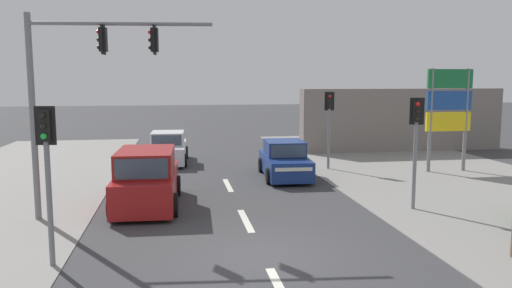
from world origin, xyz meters
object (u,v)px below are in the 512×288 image
at_px(pedestal_signal_far_median, 329,117).
at_px(suv_kerbside_parked, 147,180).
at_px(pedestal_signal_left_kerb, 47,159).
at_px(traffic_signal_mast, 77,79).
at_px(pedestal_signal_right_kerb, 416,134).
at_px(shopping_plaza_sign, 449,105).
at_px(sedan_crossing_left, 284,161).
at_px(sedan_receding_far, 168,149).

height_order(pedestal_signal_far_median, suv_kerbside_parked, pedestal_signal_far_median).
relative_size(pedestal_signal_left_kerb, pedestal_signal_far_median, 1.00).
xyz_separation_m(traffic_signal_mast, pedestal_signal_right_kerb, (10.21, -0.58, -1.73)).
xyz_separation_m(pedestal_signal_right_kerb, shopping_plaza_sign, (4.55, 5.96, 0.57)).
bearing_deg(shopping_plaza_sign, pedestal_signal_left_kerb, -147.89).
xyz_separation_m(traffic_signal_mast, sedan_crossing_left, (7.29, 5.24, -3.44)).
distance_m(pedestal_signal_left_kerb, suv_kerbside_parked, 5.57).
relative_size(pedestal_signal_right_kerb, suv_kerbside_parked, 0.77).
relative_size(sedan_crossing_left, suv_kerbside_parked, 0.94).
bearing_deg(pedestal_signal_right_kerb, shopping_plaza_sign, 52.60).
bearing_deg(traffic_signal_mast, suv_kerbside_parked, 32.55).
bearing_deg(pedestal_signal_left_kerb, sedan_receding_far, 80.15).
distance_m(traffic_signal_mast, sedan_crossing_left, 9.62).
bearing_deg(traffic_signal_mast, pedestal_signal_far_median, 34.92).
height_order(pedestal_signal_right_kerb, shopping_plaza_sign, shopping_plaza_sign).
xyz_separation_m(pedestal_signal_right_kerb, sedan_receding_far, (-7.83, 10.33, -1.71)).
bearing_deg(pedestal_signal_right_kerb, sedan_receding_far, 127.16).
bearing_deg(suv_kerbside_parked, shopping_plaza_sign, 18.03).
bearing_deg(sedan_receding_far, pedestal_signal_right_kerb, -52.84).
bearing_deg(pedestal_signal_right_kerb, pedestal_signal_left_kerb, -162.07).
height_order(pedestal_signal_right_kerb, sedan_crossing_left, pedestal_signal_right_kerb).
distance_m(sedan_crossing_left, suv_kerbside_parked, 6.83).
xyz_separation_m(pedestal_signal_right_kerb, suv_kerbside_parked, (-8.39, 1.74, -1.53)).
bearing_deg(sedan_receding_far, traffic_signal_mast, -103.74).
bearing_deg(shopping_plaza_sign, sedan_crossing_left, -178.94).
bearing_deg(pedestal_signal_left_kerb, traffic_signal_mast, 90.26).
xyz_separation_m(pedestal_signal_left_kerb, shopping_plaza_sign, (14.75, 9.26, 0.57)).
xyz_separation_m(traffic_signal_mast, shopping_plaza_sign, (14.77, 5.38, -1.16)).
distance_m(shopping_plaza_sign, suv_kerbside_parked, 13.78).
bearing_deg(traffic_signal_mast, shopping_plaza_sign, 20.00).
bearing_deg(pedestal_signal_right_kerb, suv_kerbside_parked, 168.28).
bearing_deg(traffic_signal_mast, sedan_crossing_left, 35.68).
xyz_separation_m(pedestal_signal_left_kerb, pedestal_signal_far_median, (9.69, 10.66, 0.00)).
relative_size(traffic_signal_mast, shopping_plaza_sign, 1.30).
relative_size(traffic_signal_mast, suv_kerbside_parked, 1.30).
bearing_deg(pedestal_signal_right_kerb, pedestal_signal_far_median, 93.93).
distance_m(shopping_plaza_sign, sedan_crossing_left, 7.81).
relative_size(pedestal_signal_right_kerb, shopping_plaza_sign, 0.77).
bearing_deg(suv_kerbside_parked, pedestal_signal_right_kerb, -11.72).
bearing_deg(sedan_crossing_left, shopping_plaza_sign, 1.06).
bearing_deg(shopping_plaza_sign, suv_kerbside_parked, -161.97).
height_order(pedestal_signal_left_kerb, sedan_crossing_left, pedestal_signal_left_kerb).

